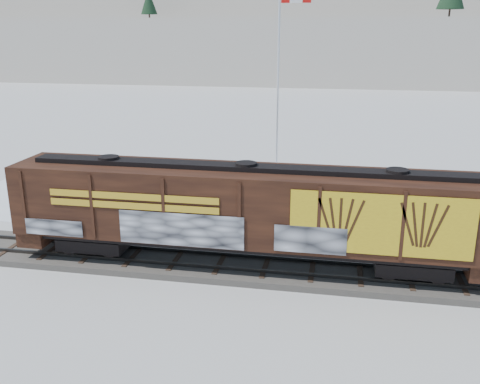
% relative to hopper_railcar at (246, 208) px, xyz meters
% --- Properties ---
extents(ground, '(500.00, 500.00, 0.00)m').
position_rel_hopper_railcar_xyz_m(ground, '(0.88, 0.01, -2.84)').
color(ground, white).
rests_on(ground, ground).
extents(rail_track, '(50.00, 3.40, 0.43)m').
position_rel_hopper_railcar_xyz_m(rail_track, '(0.88, 0.01, -2.70)').
color(rail_track, '#59544C').
rests_on(rail_track, ground).
extents(parking_strip, '(40.00, 8.00, 0.03)m').
position_rel_hopper_railcar_xyz_m(parking_strip, '(0.88, 7.51, -2.83)').
color(parking_strip, white).
rests_on(parking_strip, ground).
extents(hillside, '(360.00, 110.00, 93.00)m').
position_rel_hopper_railcar_xyz_m(hillside, '(0.83, 139.80, 11.53)').
color(hillside, white).
rests_on(hillside, ground).
extents(hopper_railcar, '(20.11, 3.06, 4.29)m').
position_rel_hopper_railcar_xyz_m(hopper_railcar, '(0.00, 0.00, 0.00)').
color(hopper_railcar, black).
rests_on(hopper_railcar, rail_track).
extents(flagpole, '(2.30, 0.90, 12.75)m').
position_rel_hopper_railcar_xyz_m(flagpole, '(-0.05, 12.13, 1.96)').
color(flagpole, silver).
rests_on(flagpole, ground).
extents(car_silver, '(4.16, 2.58, 1.32)m').
position_rel_hopper_railcar_xyz_m(car_silver, '(-4.54, 5.85, -2.15)').
color(car_silver, '#A5A8AC').
rests_on(car_silver, parking_strip).
extents(car_white, '(5.51, 2.95, 1.72)m').
position_rel_hopper_railcar_xyz_m(car_white, '(-1.44, 6.08, -1.95)').
color(car_white, silver).
rests_on(car_white, parking_strip).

